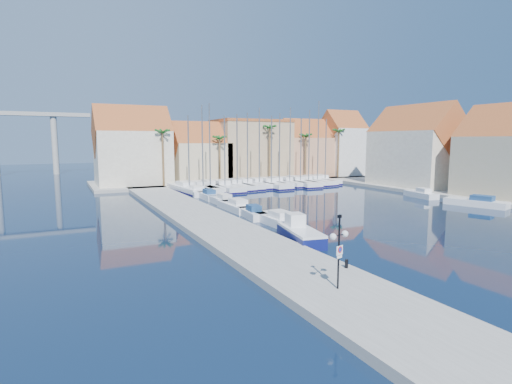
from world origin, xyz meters
The scene contains 41 objects.
ground centered at (0.00, 0.00, 0.00)m, with size 260.00×260.00×0.00m, color black.
quay_west centered at (-9.00, 13.50, 0.25)m, with size 6.00×77.00×0.50m, color gray.
shore_north centered at (10.00, 48.00, 0.25)m, with size 54.00×16.00×0.50m, color gray.
shore_east centered at (32.00, 15.00, 0.25)m, with size 12.00×60.00×0.50m, color gray.
lamp_post centered at (-9.15, -8.29, 3.03)m, with size 1.28×0.59×3.85m.
bollard centered at (-6.60, -5.83, 0.76)m, with size 0.21×0.21×0.52m, color black.
fishing_boat centered at (-4.61, 2.42, 0.69)m, with size 3.08×6.20×2.08m.
motorboat_west_0 centered at (-3.07, 8.76, 0.51)m, with size 2.17×6.54×1.40m.
motorboat_west_1 centered at (-3.73, 12.88, 0.51)m, with size 2.13×5.23×1.40m.
motorboat_west_2 centered at (-3.48, 17.70, 0.51)m, with size 2.14×6.62×1.40m.
motorboat_west_3 centered at (-3.24, 22.37, 0.51)m, with size 1.86×5.71×1.40m.
motorboat_west_4 centered at (-3.34, 27.65, 0.51)m, with size 1.81×5.58×1.40m.
motorboat_west_5 centered at (-3.50, 32.56, 0.51)m, with size 2.68×7.39×1.40m.
motorboat_west_6 centered at (-3.84, 38.35, 0.51)m, with size 2.30×6.44×1.40m.
motorboat_east_0 centered at (24.03, 7.18, 0.51)m, with size 4.20×7.31×1.40m.
motorboat_east_1 centered at (23.99, 15.51, 0.51)m, with size 2.56×5.58×1.40m.
sailboat_0 centered at (-3.78, 35.71, 0.56)m, with size 3.94×11.57×11.77m.
sailboat_1 centered at (-1.63, 35.39, 0.58)m, with size 3.30×11.07×13.32m.
sailboat_2 centered at (-0.08, 36.13, 0.61)m, with size 3.23×9.81×13.72m.
sailboat_3 centered at (2.03, 35.41, 0.56)m, with size 3.21×11.12×11.85m.
sailboat_4 centered at (4.52, 36.14, 0.58)m, with size 3.06×9.96×12.19m.
sailboat_5 centered at (6.59, 36.51, 0.59)m, with size 2.89×9.90×12.50m.
sailboat_6 centered at (8.75, 36.41, 0.63)m, with size 2.34×8.51×13.38m.
sailboat_7 centered at (10.68, 35.85, 0.57)m, with size 3.15×11.17×12.07m.
sailboat_8 centered at (12.86, 36.73, 0.62)m, with size 2.52×8.52×12.66m.
sailboat_9 centered at (14.55, 36.10, 0.63)m, with size 2.66×8.65×13.60m.
sailboat_10 centered at (16.72, 36.09, 0.56)m, with size 3.98×11.86×11.78m.
sailboat_11 centered at (18.62, 36.26, 0.61)m, with size 2.99×9.43×13.37m.
sailboat_12 centered at (20.63, 36.48, 0.62)m, with size 2.83×9.97×14.97m.
sailboat_13 centered at (22.71, 36.87, 0.60)m, with size 2.67×8.80×11.86m.
building_0 centered at (-10.00, 47.00, 6.52)m, with size 12.30×9.00×13.50m.
building_1 centered at (2.00, 47.00, 5.30)m, with size 10.30×8.00×11.00m.
building_2 centered at (13.00, 48.00, 6.26)m, with size 14.20×10.20×11.50m.
building_3 centered at (25.00, 47.00, 5.86)m, with size 10.30×8.00×12.00m.
building_4 centered at (34.00, 46.00, 6.97)m, with size 8.30×8.00×14.00m.
building_6 centered at (32.00, 24.00, 6.52)m, with size 9.00×14.30×13.50m.
palm_0 centered at (-6.00, 42.00, 9.08)m, with size 2.60×2.60×10.15m.
palm_1 centered at (4.00, 42.00, 8.14)m, with size 2.60×2.60×9.15m.
palm_2 centered at (14.00, 42.00, 10.02)m, with size 2.60×2.60×11.15m.
palm_3 centered at (22.00, 42.00, 8.61)m, with size 2.60×2.60×9.65m.
palm_4 centered at (30.00, 42.00, 9.55)m, with size 2.60×2.60×10.65m.
Camera 1 is at (-21.59, -23.94, 8.02)m, focal length 28.00 mm.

